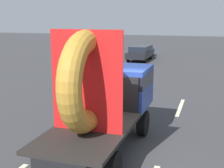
# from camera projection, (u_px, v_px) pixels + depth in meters

# --- Properties ---
(ground_plane) EXTENTS (120.00, 120.00, 0.00)m
(ground_plane) POSITION_uv_depth(u_px,v_px,m) (115.00, 151.00, 9.34)
(ground_plane) COLOR #38383A
(flatbed_truck) EXTENTS (2.02, 5.42, 3.68)m
(flatbed_truck) POSITION_uv_depth(u_px,v_px,m) (107.00, 94.00, 9.31)
(flatbed_truck) COLOR black
(flatbed_truck) RESTS_ON ground_plane
(distant_sedan) EXTENTS (1.77, 4.13, 1.35)m
(distant_sedan) POSITION_uv_depth(u_px,v_px,m) (140.00, 53.00, 28.66)
(distant_sedan) COLOR black
(distant_sedan) RESTS_ON ground_plane
(lane_dash_left_far) EXTENTS (0.16, 2.84, 0.01)m
(lane_dash_left_far) POSITION_uv_depth(u_px,v_px,m) (107.00, 101.00, 14.88)
(lane_dash_left_far) COLOR beige
(lane_dash_left_far) RESTS_ON ground_plane
(lane_dash_right_far) EXTENTS (0.16, 2.79, 0.01)m
(lane_dash_right_far) POSITION_uv_depth(u_px,v_px,m) (180.00, 107.00, 13.88)
(lane_dash_right_far) COLOR beige
(lane_dash_right_far) RESTS_ON ground_plane
(oncoming_car) EXTENTS (1.53, 3.58, 1.17)m
(oncoming_car) POSITION_uv_depth(u_px,v_px,m) (144.00, 51.00, 31.37)
(oncoming_car) COLOR black
(oncoming_car) RESTS_ON ground_plane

